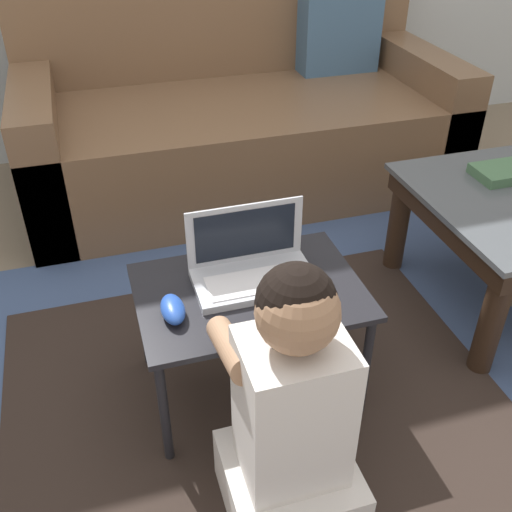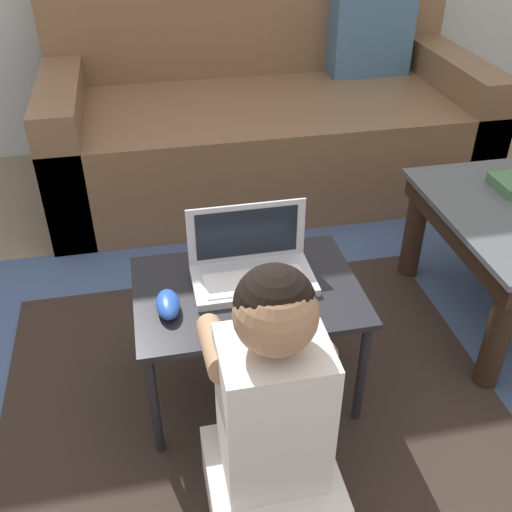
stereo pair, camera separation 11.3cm
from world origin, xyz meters
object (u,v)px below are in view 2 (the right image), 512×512
at_px(laptop, 252,268).
at_px(person_seated, 272,421).
at_px(laptop_desk, 247,300).
at_px(computer_mouse, 168,304).
at_px(couch, 263,113).

distance_m(laptop, person_seated, 0.43).
xyz_separation_m(laptop_desk, computer_mouse, (-0.20, -0.05, 0.06)).
distance_m(couch, person_seated, 1.73).
bearing_deg(laptop, laptop_desk, -118.75).
distance_m(couch, computer_mouse, 1.46).
bearing_deg(couch, laptop, -103.53).
relative_size(laptop_desk, computer_mouse, 5.16).
xyz_separation_m(couch, person_seated, (-0.35, -1.69, 0.00)).
height_order(laptop, person_seated, person_seated).
height_order(laptop, computer_mouse, laptop).
distance_m(laptop_desk, person_seated, 0.39).
bearing_deg(laptop_desk, laptop, 61.25).
relative_size(laptop_desk, person_seated, 0.83).
distance_m(computer_mouse, person_seated, 0.39).
height_order(couch, person_seated, couch).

